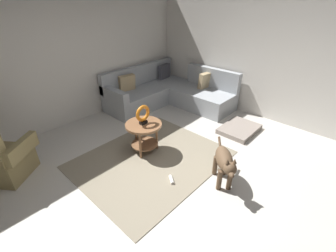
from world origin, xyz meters
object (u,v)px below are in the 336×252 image
object	(u,v)px
side_table	(144,130)
dog	(225,162)
armchair	(0,160)
torus_sculpture	(143,114)
dog_toy_rope	(172,179)
dog_bed_mat	(239,129)
sectional_couch	(168,93)

from	to	relation	value
side_table	dog	xyz separation A→B (m)	(0.21, -1.40, -0.04)
armchair	torus_sculpture	size ratio (longest dim) A/B	3.07
armchair	side_table	size ratio (longest dim) A/B	1.67
armchair	dog_toy_rope	distance (m)	2.46
dog_toy_rope	armchair	bearing A→B (deg)	130.70
side_table	dog_toy_rope	distance (m)	0.96
armchair	dog_bed_mat	size ratio (longest dim) A/B	1.25
dog_bed_mat	dog	distance (m)	1.64
sectional_couch	dog_toy_rope	size ratio (longest dim) A/B	13.50
side_table	torus_sculpture	size ratio (longest dim) A/B	1.84
dog	dog_toy_rope	world-z (taller)	dog
side_table	torus_sculpture	world-z (taller)	torus_sculpture
sectional_couch	dog_bed_mat	world-z (taller)	sectional_couch
torus_sculpture	dog_bed_mat	world-z (taller)	torus_sculpture
side_table	dog	distance (m)	1.42
side_table	dog_bed_mat	size ratio (longest dim) A/B	0.75
torus_sculpture	dog	xyz separation A→B (m)	(0.21, -1.40, -0.33)
sectional_couch	dog_bed_mat	xyz separation A→B (m)	(-0.01, -1.93, -0.25)
side_table	armchair	bearing A→B (deg)	151.17
dog	side_table	bearing A→B (deg)	-34.63
dog_bed_mat	dog	bearing A→B (deg)	-161.02
side_table	dog	size ratio (longest dim) A/B	0.92
sectional_couch	torus_sculpture	bearing A→B (deg)	-148.78
sectional_couch	torus_sculpture	world-z (taller)	sectional_couch
dog_bed_mat	dog	xyz separation A→B (m)	(-1.52, -0.52, 0.33)
torus_sculpture	dog	distance (m)	1.46
sectional_couch	side_table	bearing A→B (deg)	-148.78
side_table	dog_toy_rope	bearing A→B (deg)	-106.25
armchair	dog_bed_mat	distance (m)	4.05
sectional_couch	armchair	size ratio (longest dim) A/B	2.25
armchair	torus_sculpture	xyz separation A→B (m)	(1.84, -1.01, 0.39)
dog	dog_toy_rope	bearing A→B (deg)	-4.03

